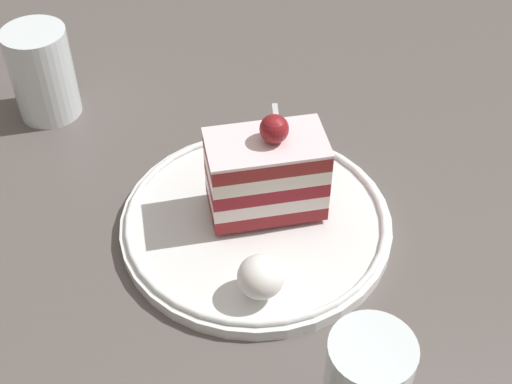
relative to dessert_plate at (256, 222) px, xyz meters
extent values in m
plane|color=#59514E|center=(0.02, 0.02, -0.01)|extent=(2.40, 2.40, 0.00)
cylinder|color=white|center=(0.00, 0.00, 0.00)|extent=(0.25, 0.25, 0.01)
torus|color=white|center=(0.00, 0.00, 0.01)|extent=(0.24, 0.24, 0.01)
cube|color=maroon|center=(-0.01, -0.01, 0.02)|extent=(0.12, 0.10, 0.01)
cube|color=white|center=(-0.01, -0.01, 0.03)|extent=(0.12, 0.10, 0.01)
cube|color=maroon|center=(-0.01, -0.01, 0.05)|extent=(0.12, 0.10, 0.01)
cube|color=white|center=(-0.01, -0.01, 0.06)|extent=(0.12, 0.10, 0.01)
cube|color=maroon|center=(-0.01, -0.01, 0.08)|extent=(0.12, 0.10, 0.01)
cube|color=white|center=(-0.01, -0.01, 0.09)|extent=(0.12, 0.10, 0.00)
sphere|color=maroon|center=(-0.02, 0.00, 0.10)|extent=(0.03, 0.03, 0.03)
ellipsoid|color=white|center=(0.05, 0.07, 0.03)|extent=(0.04, 0.04, 0.04)
cube|color=silver|center=(-0.09, -0.09, 0.01)|extent=(0.04, 0.07, 0.00)
cube|color=silver|center=(-0.07, -0.06, 0.01)|extent=(0.02, 0.02, 0.00)
cube|color=silver|center=(-0.05, -0.04, 0.01)|extent=(0.02, 0.03, 0.00)
cube|color=silver|center=(-0.05, -0.04, 0.01)|extent=(0.02, 0.03, 0.00)
cube|color=silver|center=(-0.06, -0.04, 0.01)|extent=(0.02, 0.03, 0.00)
cube|color=silver|center=(-0.06, -0.03, 0.01)|extent=(0.02, 0.03, 0.00)
cylinder|color=silver|center=(0.09, -0.28, 0.04)|extent=(0.07, 0.07, 0.10)
cylinder|color=beige|center=(0.09, -0.28, 0.03)|extent=(0.06, 0.06, 0.08)
camera|label=1|loc=(0.25, 0.37, 0.48)|focal=49.51mm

